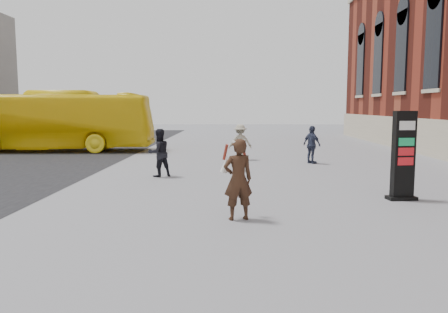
{
  "coord_description": "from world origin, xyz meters",
  "views": [
    {
      "loc": [
        -0.01,
        -9.4,
        2.4
      ],
      "look_at": [
        -0.24,
        0.7,
        1.24
      ],
      "focal_mm": 35.0,
      "sensor_mm": 36.0,
      "label": 1
    }
  ],
  "objects_px": {
    "bus": "(43,121)",
    "pedestrian_c": "(312,145)",
    "info_pylon": "(403,156)",
    "woman": "(238,178)",
    "pedestrian_b": "(240,142)",
    "pedestrian_a": "(159,153)"
  },
  "relations": [
    {
      "from": "bus",
      "to": "pedestrian_c",
      "type": "distance_m",
      "value": 14.45
    },
    {
      "from": "info_pylon",
      "to": "pedestrian_c",
      "type": "height_order",
      "value": "info_pylon"
    },
    {
      "from": "woman",
      "to": "pedestrian_c",
      "type": "height_order",
      "value": "woman"
    },
    {
      "from": "woman",
      "to": "info_pylon",
      "type": "bearing_deg",
      "value": -170.12
    },
    {
      "from": "pedestrian_b",
      "to": "pedestrian_c",
      "type": "relative_size",
      "value": 1.0
    },
    {
      "from": "info_pylon",
      "to": "pedestrian_a",
      "type": "bearing_deg",
      "value": 144.83
    },
    {
      "from": "info_pylon",
      "to": "pedestrian_a",
      "type": "xyz_separation_m",
      "value": [
        -6.91,
        3.6,
        -0.32
      ]
    },
    {
      "from": "woman",
      "to": "pedestrian_c",
      "type": "relative_size",
      "value": 1.08
    },
    {
      "from": "woman",
      "to": "pedestrian_a",
      "type": "relative_size",
      "value": 1.06
    },
    {
      "from": "info_pylon",
      "to": "pedestrian_a",
      "type": "distance_m",
      "value": 7.8
    },
    {
      "from": "info_pylon",
      "to": "pedestrian_a",
      "type": "height_order",
      "value": "info_pylon"
    },
    {
      "from": "pedestrian_a",
      "to": "pedestrian_b",
      "type": "relative_size",
      "value": 1.03
    },
    {
      "from": "pedestrian_a",
      "to": "info_pylon",
      "type": "bearing_deg",
      "value": 118.71
    },
    {
      "from": "woman",
      "to": "bus",
      "type": "distance_m",
      "value": 17.58
    },
    {
      "from": "bus",
      "to": "pedestrian_a",
      "type": "distance_m",
      "value": 11.5
    },
    {
      "from": "info_pylon",
      "to": "pedestrian_b",
      "type": "bearing_deg",
      "value": 108.01
    },
    {
      "from": "info_pylon",
      "to": "pedestrian_b",
      "type": "relative_size",
      "value": 1.43
    },
    {
      "from": "info_pylon",
      "to": "bus",
      "type": "bearing_deg",
      "value": 132.76
    },
    {
      "from": "bus",
      "to": "pedestrian_c",
      "type": "bearing_deg",
      "value": -112.98
    },
    {
      "from": "info_pylon",
      "to": "woman",
      "type": "xyz_separation_m",
      "value": [
        -4.25,
        -2.09,
        -0.26
      ]
    },
    {
      "from": "bus",
      "to": "pedestrian_a",
      "type": "relative_size",
      "value": 7.08
    },
    {
      "from": "pedestrian_b",
      "to": "pedestrian_c",
      "type": "bearing_deg",
      "value": 152.83
    }
  ]
}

